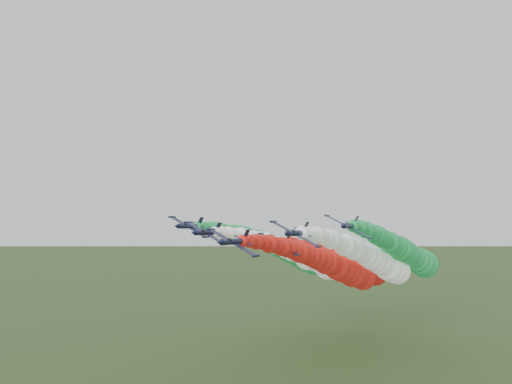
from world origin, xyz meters
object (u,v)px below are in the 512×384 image
Objects in this scene: jet_inner_left at (306,257)px; jet_outer_left at (290,252)px; jet_inner_right at (375,260)px; jet_lead at (335,266)px; jet_trail at (352,263)px; jet_outer_right at (406,253)px.

jet_outer_left reaches higher than jet_inner_left.
jet_inner_right is at bearing -8.99° from jet_inner_left.
jet_lead is at bearing -45.61° from jet_outer_left.
jet_outer_left is 1.00× the size of jet_trail.
jet_outer_left is at bearing 135.68° from jet_inner_left.
jet_inner_left is at bearing -133.97° from jet_trail.
jet_inner_left is 30.29m from jet_outer_right.
jet_inner_left is 1.00× the size of jet_inner_right.
jet_lead is at bearing -125.69° from jet_outer_right.
jet_lead is 1.00× the size of jet_trail.
jet_lead is 0.99× the size of jet_outer_left.
jet_inner_right reaches higher than jet_lead.
jet_lead is 28.00m from jet_outer_right.
jet_lead is 25.17m from jet_trail.
jet_trail is (-10.00, 15.43, -2.27)m from jet_inner_right.
jet_outer_right is (37.04, 1.38, 0.44)m from jet_outer_left.
jet_outer_right is (28.73, 9.50, 1.55)m from jet_inner_left.
jet_outer_left is (-8.31, 8.12, 1.11)m from jet_inner_left.
jet_outer_left is at bearing -177.86° from jet_outer_right.
jet_outer_right is 1.00× the size of jet_trail.
jet_inner_left reaches higher than jet_trail.
jet_inner_right reaches higher than jet_trail.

